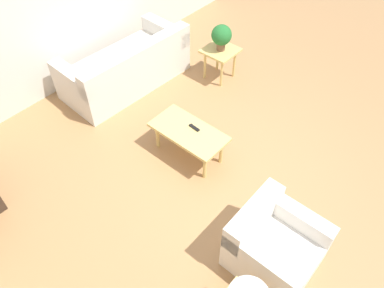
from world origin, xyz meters
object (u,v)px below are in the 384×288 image
object	(u,v)px
armchair	(273,245)
coffee_table	(189,134)
sofa	(127,68)
side_table_plant	(220,54)
potted_plant	(221,36)

from	to	relation	value
armchair	coffee_table	world-z (taller)	armchair
armchair	coffee_table	distance (m)	1.75
sofa	side_table_plant	size ratio (longest dim) A/B	3.92
armchair	coffee_table	xyz separation A→B (m)	(1.65, -0.58, 0.09)
potted_plant	armchair	bearing A→B (deg)	137.34
coffee_table	armchair	bearing A→B (deg)	160.56
potted_plant	side_table_plant	bearing A→B (deg)	180.00
armchair	side_table_plant	distance (m)	3.27
armchair	side_table_plant	world-z (taller)	armchair
armchair	side_table_plant	size ratio (longest dim) A/B	1.58
sofa	side_table_plant	bearing A→B (deg)	140.44
sofa	coffee_table	world-z (taller)	sofa
sofa	armchair	bearing A→B (deg)	74.53
sofa	potted_plant	distance (m)	1.56
sofa	side_table_plant	distance (m)	1.50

